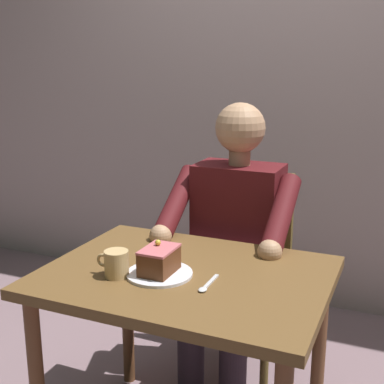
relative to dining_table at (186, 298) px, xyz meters
name	(u,v)px	position (x,y,z in m)	size (l,w,h in m)	color
cafe_rear_panel	(293,40)	(0.00, -1.44, 0.89)	(6.40, 0.12, 3.00)	#AD9996
dining_table	(186,298)	(0.00, 0.00, 0.00)	(0.94, 0.71, 0.70)	brown
chair	(244,262)	(0.00, -0.64, -0.11)	(0.42, 0.42, 0.90)	brown
seated_person	(232,245)	(0.00, -0.47, 0.03)	(0.53, 0.58, 1.22)	#521418
dessert_plate	(159,274)	(0.07, 0.06, 0.10)	(0.22, 0.22, 0.01)	white
cake_slice	(159,260)	(0.07, 0.06, 0.15)	(0.10, 0.14, 0.10)	#5D3019
coffee_cup	(116,263)	(0.19, 0.12, 0.14)	(0.11, 0.08, 0.09)	tan
dessert_spoon	(207,286)	(-0.11, 0.08, 0.10)	(0.03, 0.14, 0.01)	silver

